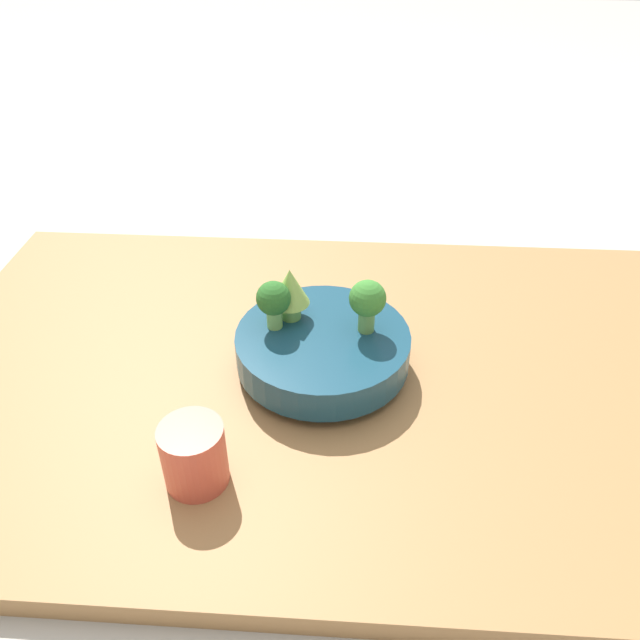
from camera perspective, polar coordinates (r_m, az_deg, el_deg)
The scene contains 7 objects.
ground_plane at distance 0.89m, azimuth 0.25°, elevation -5.89°, with size 6.00×6.00×0.00m, color #ADA89E.
table at distance 0.88m, azimuth 0.25°, elevation -5.15°, with size 1.13×0.71×0.03m.
bowl at distance 0.85m, azimuth -0.00°, elevation -2.40°, with size 0.24×0.24×0.06m.
broccoli_floret_left at distance 0.81m, azimuth 4.36°, elevation 1.74°, with size 0.05×0.05×0.08m.
romanesco_piece_near at distance 0.83m, azimuth -2.75°, elevation 2.83°, with size 0.05×0.05×0.08m.
broccoli_floret_right at distance 0.82m, azimuth -4.27°, elevation 1.79°, with size 0.05×0.05×0.07m.
cup at distance 0.72m, azimuth -11.45°, elevation -12.01°, with size 0.07×0.07×0.08m.
Camera 1 is at (-0.04, 0.65, 0.60)m, focal length 35.00 mm.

